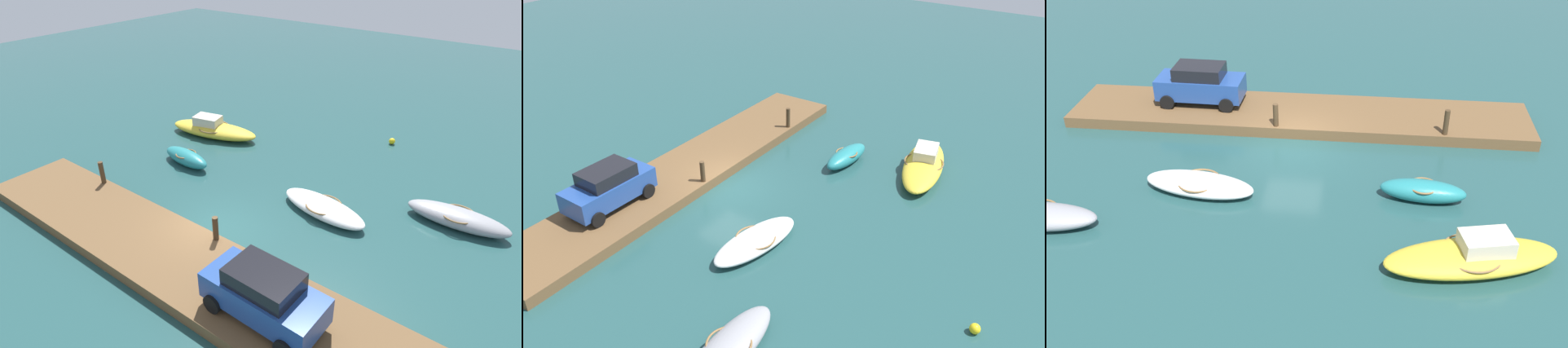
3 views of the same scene
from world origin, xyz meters
TOP-DOWN VIEW (x-y plane):
  - ground_plane at (0.00, 0.00)m, footprint 84.00×84.00m
  - dock_platform at (0.00, -2.44)m, footprint 20.33×3.66m
  - dinghy_teal at (-5.17, 3.41)m, footprint 3.16×1.30m
  - rowboat_grey at (7.87, 6.34)m, footprint 4.20×1.53m
  - rowboat_white at (2.95, 3.72)m, footprint 4.37×2.16m
  - motorboat_yellow at (-6.48, 6.98)m, footprint 5.77×2.99m
  - mooring_post_west at (-6.30, -0.86)m, footprint 0.22×0.22m
  - mooring_post_mid_west at (0.80, -0.86)m, footprint 0.22×0.22m
  - parked_car at (4.51, -2.81)m, footprint 3.89×1.96m
  - marker_buoy at (2.65, 12.33)m, footprint 0.36×0.36m

SIDE VIEW (x-z plane):
  - ground_plane at x=0.00m, z-range 0.00..0.00m
  - marker_buoy at x=2.65m, z-range 0.00..0.36m
  - dock_platform at x=0.00m, z-range 0.00..0.48m
  - rowboat_white at x=2.95m, z-range 0.01..0.62m
  - rowboat_grey at x=7.87m, z-range 0.01..0.75m
  - dinghy_teal at x=-5.17m, z-range 0.01..0.79m
  - motorboat_yellow at x=-6.48m, z-range -0.16..1.04m
  - mooring_post_mid_west at x=0.80m, z-range 0.48..1.49m
  - mooring_post_west at x=-6.30m, z-range 0.48..1.57m
  - parked_car at x=4.51m, z-range 0.50..2.30m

